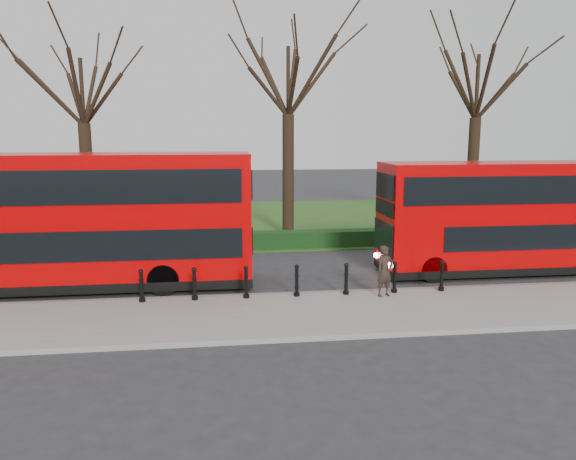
{
  "coord_description": "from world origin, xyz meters",
  "views": [
    {
      "loc": [
        -1.69,
        -18.73,
        5.44
      ],
      "look_at": [
        0.77,
        0.5,
        2.0
      ],
      "focal_mm": 35.0,
      "sensor_mm": 36.0,
      "label": 1
    }
  ],
  "objects": [
    {
      "name": "pavement",
      "position": [
        0.0,
        -3.0,
        0.07
      ],
      "size": [
        60.0,
        4.0,
        0.15
      ],
      "primitive_type": "cube",
      "color": "gray",
      "rests_on": "ground"
    },
    {
      "name": "yellow_line_outer",
      "position": [
        0.0,
        -0.7,
        0.01
      ],
      "size": [
        60.0,
        0.1,
        0.01
      ],
      "primitive_type": "cube",
      "color": "yellow",
      "rests_on": "ground"
    },
    {
      "name": "bus_rear",
      "position": [
        9.82,
        1.27,
        2.15
      ],
      "size": [
        10.71,
        2.46,
        4.26
      ],
      "color": "#B60001",
      "rests_on": "ground"
    },
    {
      "name": "kerb",
      "position": [
        0.0,
        -1.0,
        0.07
      ],
      "size": [
        60.0,
        0.25,
        0.16
      ],
      "primitive_type": "cube",
      "color": "slate",
      "rests_on": "ground"
    },
    {
      "name": "yellow_line_inner",
      "position": [
        0.0,
        -0.5,
        0.01
      ],
      "size": [
        60.0,
        0.1,
        0.01
      ],
      "primitive_type": "cube",
      "color": "yellow",
      "rests_on": "ground"
    },
    {
      "name": "grass_verge",
      "position": [
        0.0,
        15.0,
        0.03
      ],
      "size": [
        60.0,
        18.0,
        0.06
      ],
      "primitive_type": "cube",
      "color": "#2B4B19",
      "rests_on": "ground"
    },
    {
      "name": "bus_lead",
      "position": [
        -6.39,
        0.99,
        2.35
      ],
      "size": [
        11.74,
        2.69,
        4.67
      ],
      "color": "#B60001",
      "rests_on": "ground"
    },
    {
      "name": "tree_right",
      "position": [
        12.0,
        10.0,
        8.08
      ],
      "size": [
        7.12,
        7.12,
        11.12
      ],
      "color": "black",
      "rests_on": "ground"
    },
    {
      "name": "hedge",
      "position": [
        0.0,
        6.8,
        0.4
      ],
      "size": [
        60.0,
        0.9,
        0.8
      ],
      "primitive_type": "cube",
      "color": "black",
      "rests_on": "ground"
    },
    {
      "name": "tree_left",
      "position": [
        -8.0,
        10.0,
        7.65
      ],
      "size": [
        6.74,
        6.74,
        10.53
      ],
      "color": "black",
      "rests_on": "ground"
    },
    {
      "name": "pedestrian",
      "position": [
        3.64,
        -1.72,
        0.98
      ],
      "size": [
        0.71,
        0.6,
        1.66
      ],
      "primitive_type": "imported",
      "rotation": [
        0.0,
        0.0,
        0.39
      ],
      "color": "#2C211C",
      "rests_on": "pavement"
    },
    {
      "name": "bollard_row",
      "position": [
        0.82,
        -1.35,
        0.65
      ],
      "size": [
        9.96,
        0.15,
        1.0
      ],
      "color": "black",
      "rests_on": "pavement"
    },
    {
      "name": "ground",
      "position": [
        0.0,
        0.0,
        0.0
      ],
      "size": [
        120.0,
        120.0,
        0.0
      ],
      "primitive_type": "plane",
      "color": "#28282B",
      "rests_on": "ground"
    },
    {
      "name": "tree_mid",
      "position": [
        2.0,
        10.0,
        8.27
      ],
      "size": [
        7.28,
        7.28,
        11.37
      ],
      "color": "black",
      "rests_on": "ground"
    }
  ]
}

